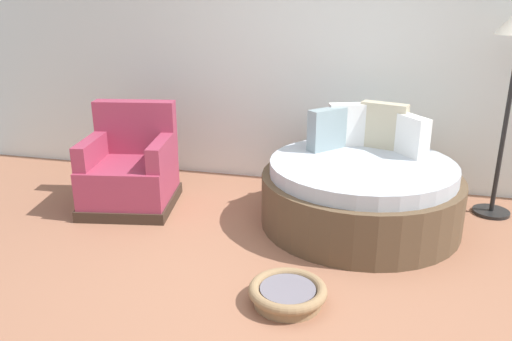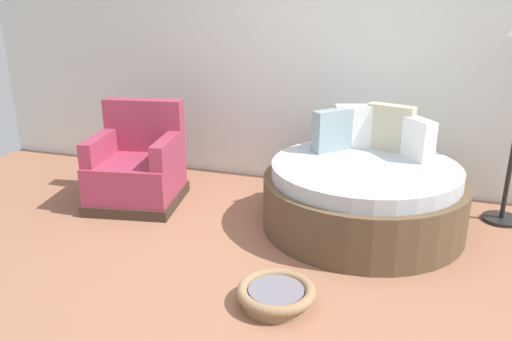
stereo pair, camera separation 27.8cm
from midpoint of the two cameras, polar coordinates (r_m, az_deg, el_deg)
ground_plane at (r=3.64m, az=4.69°, el=-12.34°), size 8.00×8.00×0.02m
back_wall at (r=5.17m, az=10.69°, el=12.55°), size 8.00×0.12×2.64m
round_daybed at (r=4.42m, az=13.72°, el=-2.57°), size 1.69×1.69×0.97m
red_armchair at (r=4.89m, az=-11.54°, el=0.21°), size 0.93×0.93×0.94m
pet_basket at (r=3.36m, az=4.71°, el=-13.70°), size 0.51×0.51×0.13m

